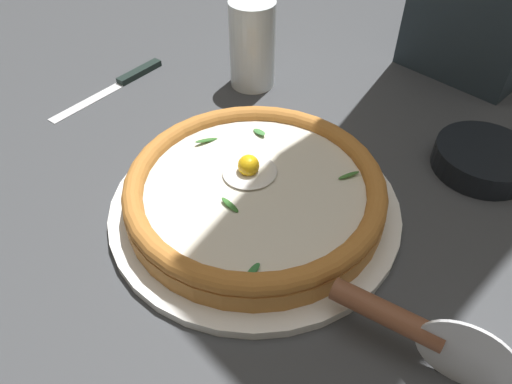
{
  "coord_description": "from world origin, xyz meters",
  "views": [
    {
      "loc": [
        -0.25,
        -0.34,
        0.42
      ],
      "look_at": [
        -0.03,
        -0.0,
        0.03
      ],
      "focal_mm": 33.3,
      "sensor_mm": 36.0,
      "label": 1
    }
  ],
  "objects_px": {
    "table_knife": "(125,80)",
    "drinking_glass": "(252,50)",
    "side_bowl": "(483,159)",
    "pizza_cutter": "(410,325)",
    "pizza": "(256,191)"
  },
  "relations": [
    {
      "from": "side_bowl",
      "to": "pizza_cutter",
      "type": "bearing_deg",
      "value": -155.33
    },
    {
      "from": "pizza",
      "to": "drinking_glass",
      "type": "distance_m",
      "value": 0.3
    },
    {
      "from": "pizza",
      "to": "drinking_glass",
      "type": "height_order",
      "value": "drinking_glass"
    },
    {
      "from": "table_knife",
      "to": "pizza",
      "type": "bearing_deg",
      "value": -86.91
    },
    {
      "from": "side_bowl",
      "to": "pizza_cutter",
      "type": "xyz_separation_m",
      "value": [
        -0.28,
        -0.13,
        0.03
      ]
    },
    {
      "from": "side_bowl",
      "to": "table_knife",
      "type": "bearing_deg",
      "value": 123.85
    },
    {
      "from": "pizza_cutter",
      "to": "side_bowl",
      "type": "bearing_deg",
      "value": 24.67
    },
    {
      "from": "pizza_cutter",
      "to": "table_knife",
      "type": "height_order",
      "value": "pizza_cutter"
    },
    {
      "from": "table_knife",
      "to": "drinking_glass",
      "type": "distance_m",
      "value": 0.22
    },
    {
      "from": "side_bowl",
      "to": "pizza_cutter",
      "type": "relative_size",
      "value": 0.81
    },
    {
      "from": "pizza_cutter",
      "to": "table_knife",
      "type": "distance_m",
      "value": 0.6
    },
    {
      "from": "drinking_glass",
      "to": "table_knife",
      "type": "bearing_deg",
      "value": 146.2
    },
    {
      "from": "side_bowl",
      "to": "table_knife",
      "type": "height_order",
      "value": "side_bowl"
    },
    {
      "from": "side_bowl",
      "to": "drinking_glass",
      "type": "distance_m",
      "value": 0.38
    },
    {
      "from": "side_bowl",
      "to": "drinking_glass",
      "type": "relative_size",
      "value": 0.93
    }
  ]
}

